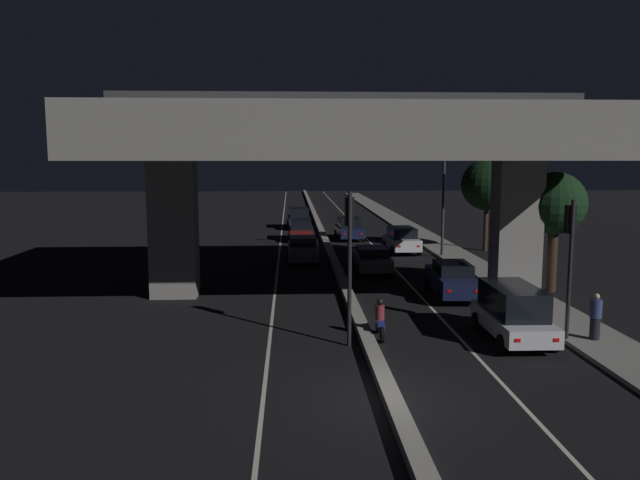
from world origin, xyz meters
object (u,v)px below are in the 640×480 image
at_px(street_lamp, 438,178).
at_px(car_dark_blue_second, 452,279).
at_px(traffic_light_right_of_median, 570,246).
at_px(car_dark_blue_third_oncoming, 299,218).
at_px(traffic_light_left_of_median, 349,241).
at_px(car_white_fourth, 402,239).
at_px(car_grey_third, 372,259).
at_px(car_grey_lead_oncoming, 303,249).
at_px(car_dark_blue_fifth, 349,228).
at_px(pedestrian_on_sidewalk, 596,317).
at_px(car_dark_red_second_oncoming, 301,229).
at_px(motorcycle_blue_filtering_near, 380,321).
at_px(car_white_lead, 513,312).

bearing_deg(street_lamp, car_dark_blue_second, -99.88).
bearing_deg(traffic_light_right_of_median, car_dark_blue_third_oncoming, 104.00).
height_order(traffic_light_left_of_median, car_white_fourth, traffic_light_left_of_median).
bearing_deg(car_grey_third, car_grey_lead_oncoming, 46.32).
distance_m(car_dark_blue_fifth, car_dark_blue_third_oncoming, 8.62).
relative_size(traffic_light_right_of_median, car_white_fourth, 1.17).
relative_size(traffic_light_left_of_median, traffic_light_right_of_median, 1.06).
xyz_separation_m(car_grey_third, car_grey_lead_oncoming, (-3.73, 3.61, 0.03)).
bearing_deg(car_white_fourth, pedestrian_on_sidewalk, -174.47).
xyz_separation_m(car_dark_red_second_oncoming, car_dark_blue_third_oncoming, (-0.04, 8.03, 0.09)).
bearing_deg(car_grey_lead_oncoming, car_white_fourth, 116.93).
xyz_separation_m(car_dark_blue_fifth, motorcycle_blue_filtering_near, (-1.40, -26.30, -0.26)).
bearing_deg(car_dark_blue_third_oncoming, car_grey_lead_oncoming, -2.28).
xyz_separation_m(street_lamp, motorcycle_blue_filtering_near, (-6.11, -17.36, -4.40)).
relative_size(car_grey_third, car_dark_red_second_oncoming, 1.08).
distance_m(car_grey_third, car_grey_lead_oncoming, 5.19).
xyz_separation_m(street_lamp, car_dark_red_second_oncoming, (-8.45, 8.66, -4.18)).
distance_m(traffic_light_left_of_median, motorcycle_blue_filtering_near, 3.26).
height_order(motorcycle_blue_filtering_near, pedestrian_on_sidewalk, pedestrian_on_sidewalk).
xyz_separation_m(car_white_lead, car_dark_blue_fifth, (-3.20, 26.67, -0.13)).
bearing_deg(traffic_light_right_of_median, car_dark_red_second_oncoming, 107.88).
xyz_separation_m(street_lamp, pedestrian_on_sidewalk, (1.12, -18.38, -4.07)).
xyz_separation_m(car_grey_lead_oncoming, car_dark_red_second_oncoming, (0.05, 9.93, 0.04)).
distance_m(car_white_lead, car_white_fourth, 19.85).
bearing_deg(car_dark_blue_third_oncoming, traffic_light_left_of_median, -0.27).
bearing_deg(traffic_light_left_of_median, traffic_light_right_of_median, 0.02).
relative_size(car_dark_red_second_oncoming, pedestrian_on_sidewalk, 2.54).
height_order(car_grey_third, car_white_fourth, car_white_fourth).
bearing_deg(car_grey_lead_oncoming, car_dark_blue_third_oncoming, 179.83).
bearing_deg(motorcycle_blue_filtering_near, car_dark_blue_third_oncoming, 4.43).
bearing_deg(car_grey_third, motorcycle_blue_filtering_near, 174.26).
distance_m(traffic_light_right_of_median, car_grey_third, 14.40).
relative_size(car_white_lead, car_white_fourth, 1.06).
relative_size(traffic_light_left_of_median, car_dark_blue_second, 1.10).
bearing_deg(car_dark_red_second_oncoming, car_white_fourth, 45.04).
distance_m(traffic_light_right_of_median, car_white_lead, 2.95).
bearing_deg(traffic_light_right_of_median, car_grey_third, 110.53).
relative_size(car_white_lead, pedestrian_on_sidewalk, 2.79).
bearing_deg(motorcycle_blue_filtering_near, traffic_light_left_of_median, 124.60).
relative_size(car_dark_blue_fifth, motorcycle_blue_filtering_near, 2.43).
bearing_deg(car_dark_red_second_oncoming, car_white_lead, 14.54).
relative_size(traffic_light_left_of_median, car_white_lead, 1.17).
bearing_deg(car_dark_blue_fifth, pedestrian_on_sidewalk, -170.46).
xyz_separation_m(car_grey_third, car_dark_blue_third_oncoming, (-3.72, 21.58, 0.16)).
relative_size(car_dark_blue_second, car_white_fourth, 1.13).
distance_m(car_dark_blue_third_oncoming, motorcycle_blue_filtering_near, 34.13).
xyz_separation_m(traffic_light_right_of_median, pedestrian_on_sidewalk, (0.92, -0.23, -2.42)).
relative_size(car_white_fourth, motorcycle_blue_filtering_near, 2.39).
relative_size(traffic_light_right_of_median, car_grey_lead_oncoming, 1.04).
xyz_separation_m(traffic_light_right_of_median, car_dark_blue_second, (-2.12, 7.10, -2.53)).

